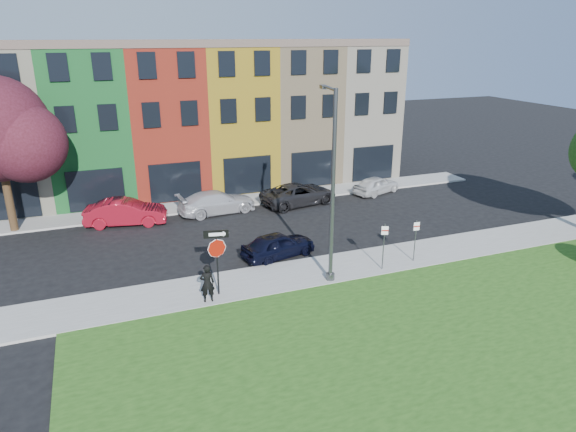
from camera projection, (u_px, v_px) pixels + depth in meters
name	position (u px, v px, depth m)	size (l,w,h in m)	color
ground	(357.00, 299.00, 22.15)	(120.00, 120.00, 0.00)	black
sidewalk_near	(364.00, 263.00, 25.45)	(40.00, 3.00, 0.12)	gray
sidewalk_far	(210.00, 204.00, 34.31)	(40.00, 2.40, 0.12)	gray
rowhouse_block	(195.00, 117.00, 38.27)	(30.00, 10.12, 10.00)	#BAB79A
stop_sign	(217.00, 249.00, 21.61)	(1.03, 0.27, 2.97)	black
man	(207.00, 283.00, 21.45)	(0.64, 0.44, 1.67)	black
sedan_near	(278.00, 245.00, 26.11)	(4.15, 2.43, 1.32)	black
parked_car_red	(126.00, 212.00, 30.57)	(4.97, 2.57, 1.56)	maroon
parked_car_silver	(217.00, 202.00, 32.60)	(5.15, 2.58, 1.44)	#B6B6BB
parked_car_dark	(299.00, 194.00, 34.27)	(5.51, 3.23, 1.44)	black
parked_car_white	(376.00, 185.00, 36.62)	(4.02, 2.71, 1.27)	silver
street_lamp	(332.00, 188.00, 22.39)	(0.78, 2.55, 8.61)	#494B4E
parking_sign_a	(384.00, 241.00, 24.23)	(0.30, 0.16, 2.31)	#494B4E
parking_sign_b	(416.00, 236.00, 25.16)	(0.32, 0.09, 2.14)	#494B4E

